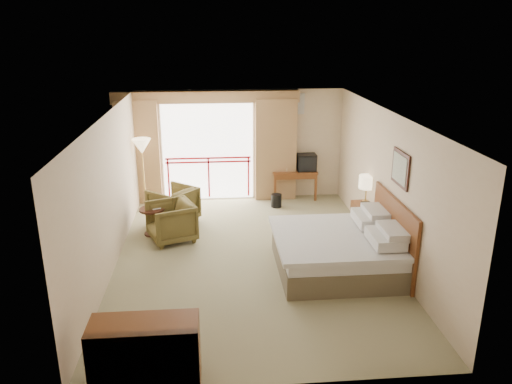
{
  "coord_description": "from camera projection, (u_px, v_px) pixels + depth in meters",
  "views": [
    {
      "loc": [
        -0.67,
        -8.45,
        4.16
      ],
      "look_at": [
        0.11,
        0.4,
        1.17
      ],
      "focal_mm": 35.0,
      "sensor_mm": 36.0,
      "label": 1
    }
  ],
  "objects": [
    {
      "name": "curtain_left",
      "position": [
        139.0,
        153.0,
        11.92
      ],
      "size": [
        1.0,
        0.26,
        2.5
      ],
      "primitive_type": "cube",
      "color": "olive",
      "rests_on": "wall_back"
    },
    {
      "name": "floor_lamp",
      "position": [
        142.0,
        149.0,
        11.35
      ],
      "size": [
        0.44,
        0.44,
        1.71
      ],
      "rotation": [
        0.0,
        0.0,
        -0.13
      ],
      "color": "tan",
      "rests_on": "floor"
    },
    {
      "name": "book",
      "position": [
        152.0,
        209.0,
        10.24
      ],
      "size": [
        0.23,
        0.27,
        0.02
      ],
      "primitive_type": "imported",
      "rotation": [
        0.0,
        0.0,
        0.25
      ],
      "color": "white",
      "rests_on": "side_table"
    },
    {
      "name": "wall_front",
      "position": [
        276.0,
        287.0,
        5.63
      ],
      "size": [
        5.0,
        0.0,
        5.0
      ],
      "primitive_type": "plane",
      "rotation": [
        -1.57,
        0.0,
        0.0
      ],
      "color": "beige",
      "rests_on": "ground"
    },
    {
      "name": "side_table",
      "position": [
        152.0,
        217.0,
        10.3
      ],
      "size": [
        0.52,
        0.52,
        0.57
      ],
      "rotation": [
        0.0,
        0.0,
        -0.35
      ],
      "color": "black",
      "rests_on": "floor"
    },
    {
      "name": "hvac_vent",
      "position": [
        294.0,
        104.0,
        12.0
      ],
      "size": [
        0.5,
        0.04,
        0.5
      ],
      "primitive_type": "cube",
      "color": "silver",
      "rests_on": "wall_back"
    },
    {
      "name": "armchair_far",
      "position": [
        174.0,
        222.0,
        11.07
      ],
      "size": [
        1.23,
        1.22,
        0.8
      ],
      "primitive_type": "imported",
      "rotation": [
        0.0,
        0.0,
        -2.27
      ],
      "color": "#4C4121",
      "rests_on": "floor"
    },
    {
      "name": "wall_left",
      "position": [
        110.0,
        194.0,
        8.73
      ],
      "size": [
        0.0,
        7.0,
        7.0
      ],
      "primitive_type": "plane",
      "rotation": [
        1.57,
        0.0,
        1.57
      ],
      "color": "beige",
      "rests_on": "ground"
    },
    {
      "name": "nightstand",
      "position": [
        365.0,
        219.0,
        10.36
      ],
      "size": [
        0.5,
        0.58,
        0.66
      ],
      "primitive_type": "cube",
      "rotation": [
        0.0,
        0.0,
        0.07
      ],
      "color": "#5C2B12",
      "rests_on": "floor"
    },
    {
      "name": "wastebasket",
      "position": [
        276.0,
        201.0,
        11.94
      ],
      "size": [
        0.31,
        0.31,
        0.31
      ],
      "primitive_type": "cylinder",
      "rotation": [
        0.0,
        0.0,
        0.26
      ],
      "color": "black",
      "rests_on": "floor"
    },
    {
      "name": "cup",
      "position": [
        287.0,
        170.0,
        12.28
      ],
      "size": [
        0.08,
        0.08,
        0.1
      ],
      "primitive_type": "cylinder",
      "rotation": [
        0.0,
        0.0,
        -0.13
      ],
      "color": "white",
      "rests_on": "desk"
    },
    {
      "name": "headboard",
      "position": [
        393.0,
        234.0,
        8.79
      ],
      "size": [
        0.06,
        2.1,
        1.3
      ],
      "primitive_type": "cube",
      "color": "#5C2B12",
      "rests_on": "wall_right"
    },
    {
      "name": "wall_back",
      "position": [
        241.0,
        145.0,
        12.24
      ],
      "size": [
        5.0,
        0.0,
        5.0
      ],
      "primitive_type": "plane",
      "rotation": [
        1.57,
        0.0,
        0.0
      ],
      "color": "beige",
      "rests_on": "ground"
    },
    {
      "name": "wall_right",
      "position": [
        388.0,
        186.0,
        9.14
      ],
      "size": [
        0.0,
        7.0,
        7.0
      ],
      "primitive_type": "plane",
      "rotation": [
        1.57,
        0.0,
        -1.57
      ],
      "color": "beige",
      "rests_on": "ground"
    },
    {
      "name": "floor",
      "position": [
        252.0,
        258.0,
        9.36
      ],
      "size": [
        7.0,
        7.0,
        0.0
      ],
      "primitive_type": "plane",
      "color": "gray",
      "rests_on": "ground"
    },
    {
      "name": "valance",
      "position": [
        206.0,
        97.0,
        11.68
      ],
      "size": [
        4.4,
        0.22,
        0.28
      ],
      "primitive_type": "cube",
      "color": "olive",
      "rests_on": "wall_back"
    },
    {
      "name": "table_lamp",
      "position": [
        367.0,
        183.0,
        10.16
      ],
      "size": [
        0.32,
        0.32,
        0.57
      ],
      "rotation": [
        0.0,
        0.0,
        0.02
      ],
      "color": "tan",
      "rests_on": "nightstand"
    },
    {
      "name": "curtain_right",
      "position": [
        276.0,
        150.0,
        12.2
      ],
      "size": [
        1.0,
        0.26,
        2.5
      ],
      "primitive_type": "cube",
      "color": "olive",
      "rests_on": "wall_back"
    },
    {
      "name": "phone",
      "position": [
        366.0,
        204.0,
        10.09
      ],
      "size": [
        0.2,
        0.16,
        0.08
      ],
      "primitive_type": "cube",
      "rotation": [
        0.0,
        0.0,
        -0.06
      ],
      "color": "black",
      "rests_on": "nightstand"
    },
    {
      "name": "framed_art",
      "position": [
        400.0,
        169.0,
        8.41
      ],
      "size": [
        0.04,
        0.72,
        0.6
      ],
      "color": "black",
      "rests_on": "wall_right"
    },
    {
      "name": "tv",
      "position": [
        307.0,
        162.0,
        12.31
      ],
      "size": [
        0.46,
        0.37,
        0.42
      ],
      "rotation": [
        0.0,
        0.0,
        0.04
      ],
      "color": "black",
      "rests_on": "desk"
    },
    {
      "name": "balcony_railing",
      "position": [
        208.0,
        167.0,
        12.31
      ],
      "size": [
        2.09,
        0.03,
        1.02
      ],
      "color": "#A80E17",
      "rests_on": "wall_back"
    },
    {
      "name": "coffee_maker",
      "position": [
        280.0,
        167.0,
        12.3
      ],
      "size": [
        0.12,
        0.12,
        0.24
      ],
      "primitive_type": "cylinder",
      "rotation": [
        0.0,
        0.0,
        0.1
      ],
      "color": "black",
      "rests_on": "desk"
    },
    {
      "name": "ceiling",
      "position": [
        252.0,
        115.0,
        8.5
      ],
      "size": [
        7.0,
        7.0,
        0.0
      ],
      "primitive_type": "plane",
      "rotation": [
        3.14,
        0.0,
        0.0
      ],
      "color": "white",
      "rests_on": "wall_back"
    },
    {
      "name": "armchair_near",
      "position": [
        172.0,
        240.0,
        10.15
      ],
      "size": [
        1.12,
        1.11,
        0.8
      ],
      "primitive_type": "imported",
      "rotation": [
        0.0,
        0.0,
        -1.2
      ],
      "color": "#4C4121",
      "rests_on": "floor"
    },
    {
      "name": "bed",
      "position": [
        339.0,
        250.0,
        8.8
      ],
      "size": [
        2.13,
        2.06,
        0.97
      ],
      "color": "brown",
      "rests_on": "floor"
    },
    {
      "name": "dresser",
      "position": [
        146.0,
        354.0,
        5.94
      ],
      "size": [
        1.29,
        0.55,
        0.86
      ],
      "rotation": [
        0.0,
        0.0,
        0.03
      ],
      "color": "#5C2B12",
      "rests_on": "floor"
    },
    {
      "name": "balcony_door",
      "position": [
        208.0,
        152.0,
        12.2
      ],
      "size": [
        2.4,
        0.0,
        2.4
      ],
      "primitive_type": "plane",
      "rotation": [
        1.57,
        0.0,
        0.0
      ],
      "color": "white",
      "rests_on": "wall_back"
    },
    {
      "name": "desk",
      "position": [
        294.0,
        176.0,
        12.46
      ],
      "size": [
        1.1,
        0.53,
        0.72
      ],
      "rotation": [
        0.0,
        0.0,
        -0.02
      ],
      "color": "#5C2B12",
      "rests_on": "floor"
    }
  ]
}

